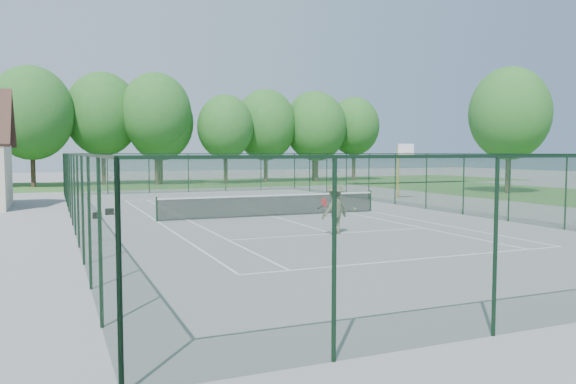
{
  "coord_description": "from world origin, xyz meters",
  "views": [
    {
      "loc": [
        -9.73,
        -25.14,
        3.06
      ],
      "look_at": [
        0.0,
        -2.0,
        1.3
      ],
      "focal_mm": 35.0,
      "sensor_mm": 36.0,
      "label": 1
    }
  ],
  "objects_px": {
    "sports_bag_a": "(97,215)",
    "tennis_player": "(335,209)",
    "tennis_net": "(272,204)",
    "basketball_goal": "(402,160)"
  },
  "relations": [
    {
      "from": "sports_bag_a",
      "to": "tennis_player",
      "type": "distance_m",
      "value": 11.77
    },
    {
      "from": "tennis_player",
      "to": "tennis_net",
      "type": "bearing_deg",
      "value": 90.43
    },
    {
      "from": "sports_bag_a",
      "to": "tennis_net",
      "type": "bearing_deg",
      "value": -37.85
    },
    {
      "from": "basketball_goal",
      "to": "sports_bag_a",
      "type": "distance_m",
      "value": 20.15
    },
    {
      "from": "tennis_net",
      "to": "tennis_player",
      "type": "bearing_deg",
      "value": -89.57
    },
    {
      "from": "basketball_goal",
      "to": "tennis_player",
      "type": "height_order",
      "value": "basketball_goal"
    },
    {
      "from": "sports_bag_a",
      "to": "tennis_player",
      "type": "bearing_deg",
      "value": -69.65
    },
    {
      "from": "tennis_player",
      "to": "basketball_goal",
      "type": "bearing_deg",
      "value": 47.47
    },
    {
      "from": "tennis_net",
      "to": "sports_bag_a",
      "type": "relative_size",
      "value": 30.53
    },
    {
      "from": "sports_bag_a",
      "to": "tennis_player",
      "type": "xyz_separation_m",
      "value": [
        7.91,
        -8.68,
        0.79
      ]
    }
  ]
}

